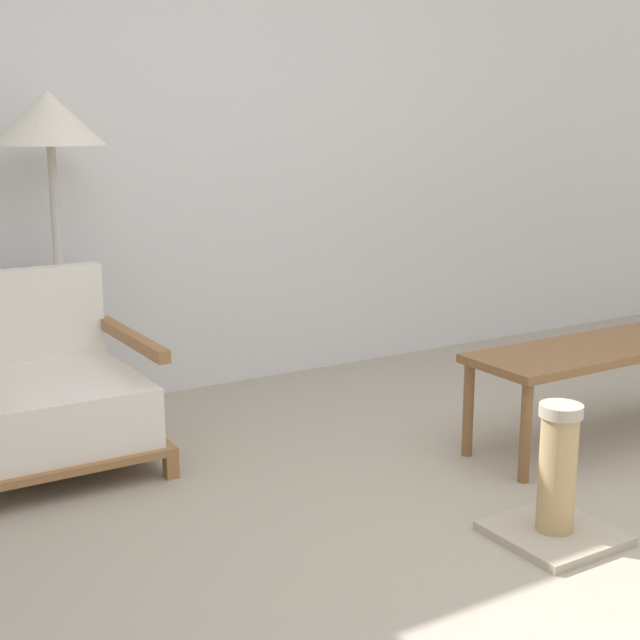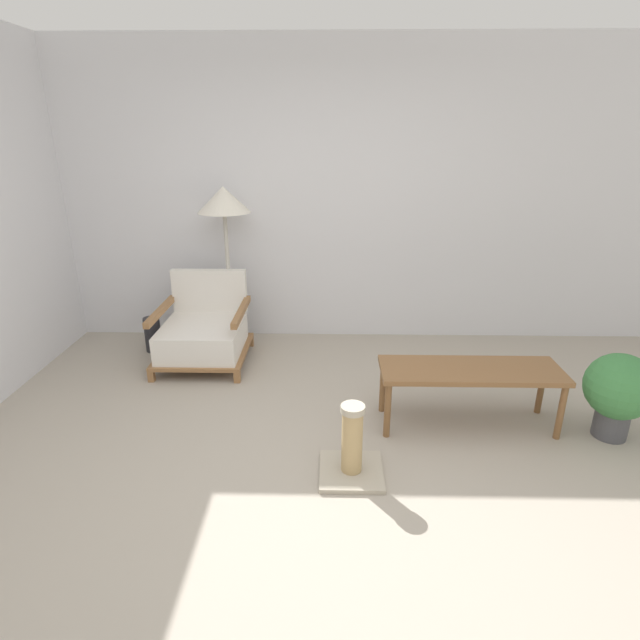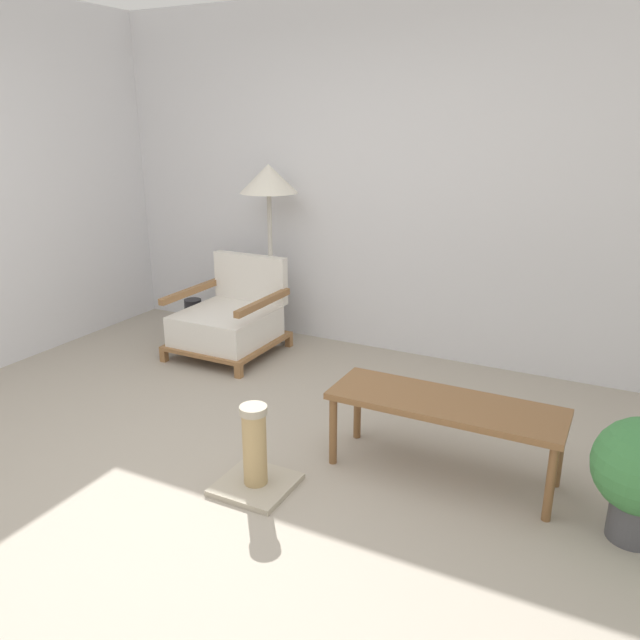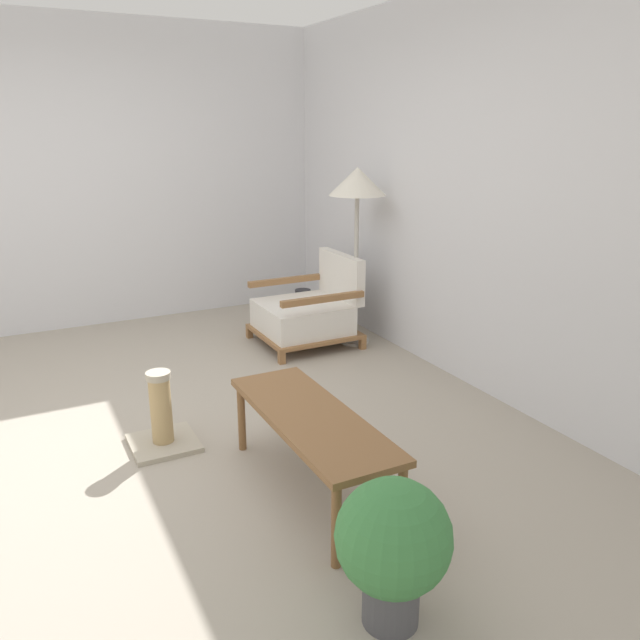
# 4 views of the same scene
# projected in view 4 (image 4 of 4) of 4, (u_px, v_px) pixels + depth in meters

# --- Properties ---
(ground_plane) EXTENTS (14.00, 14.00, 0.00)m
(ground_plane) POSITION_uv_depth(u_px,v_px,m) (115.00, 437.00, 3.76)
(ground_plane) COLOR #A89E8E
(wall_back) EXTENTS (8.00, 0.06, 2.70)m
(wall_back) POSITION_uv_depth(u_px,v_px,m) (454.00, 191.00, 4.43)
(wall_back) COLOR silver
(wall_back) RESTS_ON ground_plane
(wall_left) EXTENTS (0.06, 8.00, 2.70)m
(wall_left) POSITION_uv_depth(u_px,v_px,m) (111.00, 177.00, 5.61)
(wall_left) COLOR silver
(wall_left) RESTS_ON ground_plane
(armchair) EXTENTS (0.75, 0.79, 0.75)m
(armchair) POSITION_uv_depth(u_px,v_px,m) (308.00, 312.00, 5.30)
(armchair) COLOR olive
(armchair) RESTS_ON ground_plane
(floor_lamp) EXTENTS (0.46, 0.46, 1.48)m
(floor_lamp) POSITION_uv_depth(u_px,v_px,m) (357.00, 189.00, 5.01)
(floor_lamp) COLOR #B7B2A8
(floor_lamp) RESTS_ON ground_plane
(coffee_table) EXTENTS (1.21, 0.41, 0.43)m
(coffee_table) POSITION_uv_depth(u_px,v_px,m) (311.00, 423.00, 3.10)
(coffee_table) COLOR brown
(coffee_table) RESTS_ON ground_plane
(vase) EXTENTS (0.15, 0.15, 0.32)m
(vase) POSITION_uv_depth(u_px,v_px,m) (303.00, 306.00, 5.88)
(vase) COLOR black
(vase) RESTS_ON ground_plane
(potted_plant) EXTENTS (0.43, 0.43, 0.59)m
(potted_plant) POSITION_uv_depth(u_px,v_px,m) (393.00, 543.00, 2.27)
(potted_plant) COLOR #4C4C51
(potted_plant) RESTS_ON ground_plane
(scratching_post) EXTENTS (0.38, 0.38, 0.46)m
(scratching_post) POSITION_uv_depth(u_px,v_px,m) (162.00, 421.00, 3.61)
(scratching_post) COLOR #B2A893
(scratching_post) RESTS_ON ground_plane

